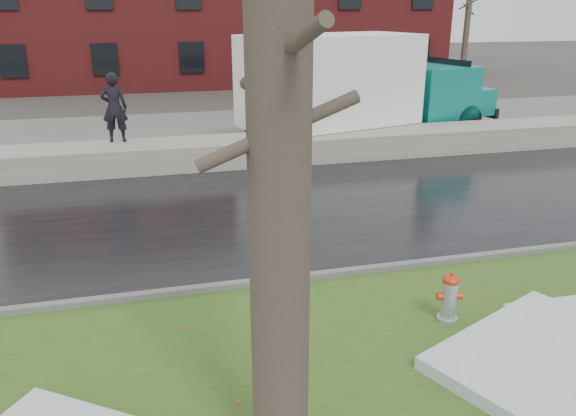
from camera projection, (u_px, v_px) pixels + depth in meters
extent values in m
plane|color=#47423D|center=(350.00, 307.00, 8.60)|extent=(120.00, 120.00, 0.00)
cube|color=#2C4B19|center=(383.00, 352.00, 7.45)|extent=(60.00, 4.50, 0.04)
cube|color=black|center=(281.00, 210.00, 12.70)|extent=(60.00, 7.00, 0.03)
cube|color=slate|center=(227.00, 133.00, 20.45)|extent=(60.00, 9.00, 0.03)
cube|color=slate|center=(330.00, 275.00, 9.49)|extent=(60.00, 0.15, 0.14)
cube|color=#A29E94|center=(248.00, 151.00, 16.41)|extent=(60.00, 1.60, 0.75)
cylinder|color=brown|center=(77.00, 28.00, 29.83)|extent=(0.36, 0.36, 6.50)
cylinder|color=brown|center=(75.00, 9.00, 29.51)|extent=(0.84, 1.62, 0.73)
cylinder|color=brown|center=(76.00, 21.00, 29.71)|extent=(1.40, 0.61, 0.63)
cylinder|color=brown|center=(467.00, 26.00, 33.09)|extent=(0.36, 0.36, 6.50)
cylinder|color=brown|center=(469.00, 9.00, 32.77)|extent=(0.84, 1.62, 0.73)
cylinder|color=brown|center=(468.00, 20.00, 32.97)|extent=(1.40, 0.61, 0.63)
cylinder|color=#A2A5AA|center=(449.00, 300.00, 8.07)|extent=(0.25, 0.25, 0.65)
ellipsoid|color=#BC2F0F|center=(451.00, 280.00, 7.96)|extent=(0.29, 0.29, 0.15)
cylinder|color=#BC2F0F|center=(452.00, 274.00, 7.93)|extent=(0.05, 0.05, 0.05)
cylinder|color=#BC2F0F|center=(440.00, 296.00, 8.04)|extent=(0.11, 0.12, 0.10)
cylinder|color=#BC2F0F|center=(459.00, 296.00, 8.06)|extent=(0.11, 0.12, 0.10)
cylinder|color=#A2A5AA|center=(446.00, 292.00, 8.17)|extent=(0.15, 0.12, 0.13)
cylinder|color=brown|center=(279.00, 143.00, 4.46)|extent=(0.65, 0.65, 6.58)
cylinder|color=brown|center=(279.00, 57.00, 4.24)|extent=(0.36, 1.63, 0.68)
cylinder|color=brown|center=(279.00, 131.00, 4.43)|extent=(1.37, 0.20, 0.59)
cube|color=black|center=(363.00, 123.00, 18.78)|extent=(8.21, 3.09, 0.23)
cube|color=white|center=(330.00, 80.00, 17.66)|extent=(6.02, 3.90, 2.77)
cube|color=#0D7A6F|center=(431.00, 91.00, 19.82)|extent=(2.91, 2.99, 1.75)
cube|color=#0D7A6F|center=(461.00, 99.00, 20.63)|extent=(1.77, 2.50, 0.92)
cube|color=black|center=(448.00, 72.00, 19.94)|extent=(0.60, 2.01, 0.92)
cube|color=black|center=(233.00, 149.00, 16.74)|extent=(2.02, 1.64, 0.69)
cylinder|color=black|center=(467.00, 121.00, 19.61)|extent=(1.17, 0.59, 1.13)
cylinder|color=black|center=(425.00, 112.00, 21.39)|extent=(1.17, 0.59, 1.13)
cylinder|color=black|center=(356.00, 136.00, 17.46)|extent=(1.17, 0.59, 1.13)
cylinder|color=black|center=(319.00, 124.00, 19.23)|extent=(1.17, 0.59, 1.13)
cylinder|color=black|center=(311.00, 141.00, 16.71)|extent=(1.17, 0.59, 1.13)
cylinder|color=black|center=(277.00, 128.00, 18.48)|extent=(1.17, 0.59, 1.13)
imported|color=black|center=(114.00, 107.00, 15.55)|extent=(0.74, 0.53, 1.92)
cube|color=silver|center=(541.00, 355.00, 7.20)|extent=(3.29, 2.78, 0.18)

